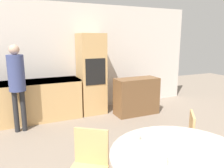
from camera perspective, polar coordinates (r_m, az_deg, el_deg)
wall_back at (r=5.42m, az=-9.87°, el=6.53°), size 6.50×0.05×2.60m
kitchen_counter at (r=5.06m, az=-21.88°, el=-4.25°), size 2.38×0.60×0.89m
oven_unit at (r=5.23m, az=-5.40°, el=2.61°), size 0.59×0.59×1.90m
sideboard at (r=5.23m, az=6.41°, el=-3.20°), size 1.03×0.45×0.87m
chair_far_left at (r=2.48m, az=-6.07°, el=-20.19°), size 0.56×0.56×0.84m
chair_far_right at (r=3.14m, az=18.03°, el=-13.51°), size 0.56×0.56×0.84m
person_standing at (r=4.45m, az=-23.64°, el=1.35°), size 0.30×0.30×1.68m
cup at (r=1.98m, az=13.34°, el=-18.73°), size 0.07×0.07×0.08m
bowl_near at (r=2.36m, az=5.86°, el=-13.58°), size 0.13×0.13×0.05m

